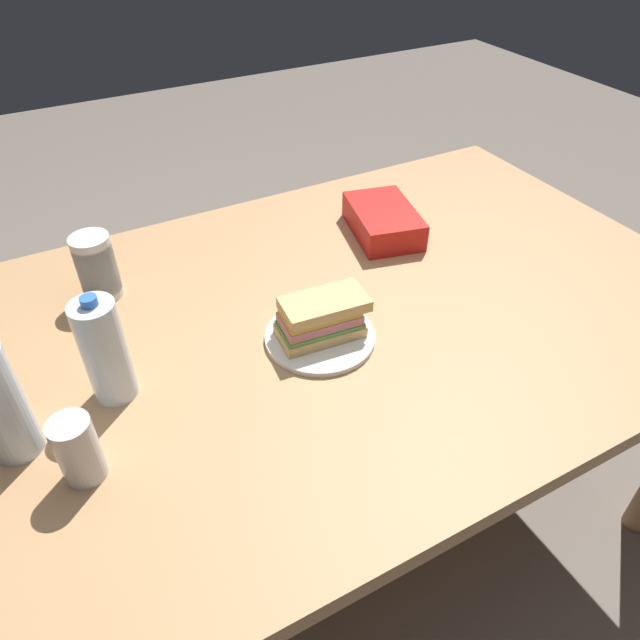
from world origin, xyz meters
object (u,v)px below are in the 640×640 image
Objects in this scene: chip_bag at (383,221)px; dining_table at (298,350)px; plastic_cup_stack at (97,267)px; sandwich at (321,318)px; water_bottle_spare at (105,351)px; paper_plate at (320,337)px; soda_can_silver at (78,450)px.

dining_table is at bearing -44.82° from chip_bag.
dining_table is at bearing -41.09° from plastic_cup_stack.
water_bottle_spare is (-0.40, 0.05, 0.05)m from sandwich.
chip_bag is at bearing 40.48° from paper_plate.
water_bottle_spare is 1.80× the size of soda_can_silver.
chip_bag is (0.34, 0.29, -0.02)m from sandwich.
water_bottle_spare is at bearing -176.78° from dining_table.
dining_table is 8.35× the size of paper_plate.
dining_table is 12.62× the size of plastic_cup_stack.
plastic_cup_stack is at bearing 134.81° from sandwich.
soda_can_silver is at bearing -118.32° from water_bottle_spare.
plastic_cup_stack reaches higher than soda_can_silver.
soda_can_silver is (-0.09, -0.16, -0.04)m from water_bottle_spare.
sandwich is 0.44m from chip_bag.
paper_plate reaches higher than dining_table.
sandwich is (0.02, -0.07, 0.13)m from dining_table.
chip_bag is 0.78m from water_bottle_spare.
plastic_cup_stack is (-0.34, 0.29, 0.15)m from dining_table.
paper_plate is at bearing -45.62° from plastic_cup_stack.
paper_plate is at bearing -6.67° from water_bottle_spare.
chip_bag reaches higher than dining_table.
sandwich reaches higher than paper_plate.
water_bottle_spare is at bearing 173.33° from paper_plate.
plastic_cup_stack is at bearing 138.91° from dining_table.
plastic_cup_stack is 0.32m from water_bottle_spare.
soda_can_silver is (-0.13, -0.47, -0.01)m from plastic_cup_stack.
chip_bag is 0.92m from soda_can_silver.
soda_can_silver reaches higher than chip_bag.
plastic_cup_stack is (-0.69, 0.07, 0.04)m from chip_bag.
dining_table is 8.17× the size of chip_bag.
sandwich is at bearing 21.48° from paper_plate.
sandwich is 1.56× the size of soda_can_silver.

